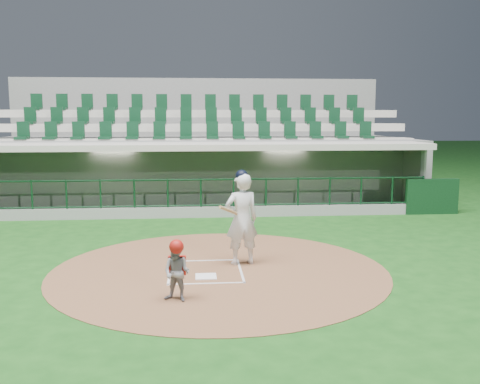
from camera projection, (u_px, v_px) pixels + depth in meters
name	position (u px, v px, depth m)	size (l,w,h in m)	color
ground	(205.00, 268.00, 11.65)	(120.00, 120.00, 0.00)	#134413
dirt_circle	(219.00, 270.00, 11.48)	(7.20, 7.20, 0.01)	brown
home_plate	(206.00, 276.00, 10.96)	(0.43, 0.43, 0.02)	white
batter_box_chalk	(205.00, 271.00, 11.36)	(1.55, 1.80, 0.01)	white
dugout_structure	(202.00, 182.00, 19.27)	(16.40, 3.70, 3.00)	slate
seating_deck	(199.00, 162.00, 22.21)	(17.00, 6.72, 5.15)	gray
batter	(242.00, 218.00, 11.80)	(0.95, 0.96, 2.12)	white
catcher	(177.00, 270.00, 9.48)	(0.62, 0.57, 1.12)	gray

